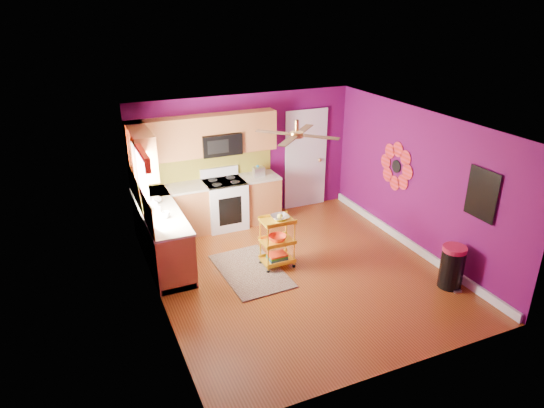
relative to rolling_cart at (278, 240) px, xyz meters
name	(u,v)px	position (x,y,z in m)	size (l,w,h in m)	color
ground	(299,272)	(0.24, -0.34, -0.49)	(5.00, 5.00, 0.00)	#6D3211
room_envelope	(303,179)	(0.27, -0.34, 1.14)	(4.54, 5.04, 2.52)	#5F0A50
lower_cabinets	(190,219)	(-1.10, 1.48, -0.06)	(2.81, 2.31, 0.94)	#9B572A
electric_range	(225,203)	(-0.31, 1.83, -0.01)	(0.76, 0.66, 1.13)	white
upper_cabinetry	(185,142)	(-1.00, 1.83, 1.31)	(2.80, 2.30, 1.26)	#9B572A
left_window	(141,171)	(-1.98, 0.71, 1.25)	(0.08, 1.35, 1.08)	white
panel_door	(306,160)	(1.59, 2.13, 0.53)	(0.95, 0.11, 2.15)	white
right_wall_art	(432,178)	(2.47, -0.68, 0.95)	(0.04, 2.74, 1.04)	black
ceiling_fan	(297,134)	(0.24, -0.14, 1.80)	(1.01, 1.01, 0.26)	#BF8C3F
shag_rug	(251,271)	(-0.48, 0.00, -0.48)	(0.95, 1.54, 0.02)	black
rolling_cart	(278,240)	(0.00, 0.00, 0.00)	(0.53, 0.38, 0.96)	yellow
trash_can	(452,267)	(2.21, -1.65, -0.14)	(0.42, 0.43, 0.70)	black
teal_kettle	(258,171)	(0.42, 1.89, 0.53)	(0.18, 0.18, 0.21)	#12638B
toaster	(259,172)	(0.41, 1.84, 0.54)	(0.22, 0.15, 0.18)	beige
soap_bottle_a	(157,208)	(-1.76, 0.86, 0.54)	(0.08, 0.08, 0.18)	#EA3F72
soap_bottle_b	(154,203)	(-1.78, 1.08, 0.54)	(0.15, 0.15, 0.19)	white
counter_dish	(154,201)	(-1.74, 1.31, 0.48)	(0.27, 0.27, 0.07)	white
counter_cup	(166,215)	(-1.68, 0.61, 0.50)	(0.13, 0.13, 0.10)	white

